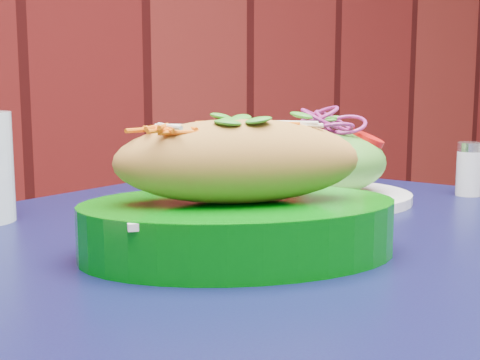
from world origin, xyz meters
TOP-DOWN VIEW (x-y plane):
  - cafe_table at (0.33, 1.44)m, footprint 1.05×1.05m
  - banh_mi_basket at (0.23, 1.40)m, footprint 0.33×0.27m
  - salad_plate at (0.47, 1.58)m, footprint 0.21×0.21m
  - salt_shaker at (0.66, 1.51)m, footprint 0.03×0.03m

SIDE VIEW (x-z plane):
  - cafe_table at x=0.33m, z-range 0.29..1.04m
  - salt_shaker at x=0.66m, z-range 0.75..0.82m
  - salad_plate at x=0.47m, z-range 0.73..0.85m
  - banh_mi_basket at x=0.23m, z-range 0.73..0.87m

